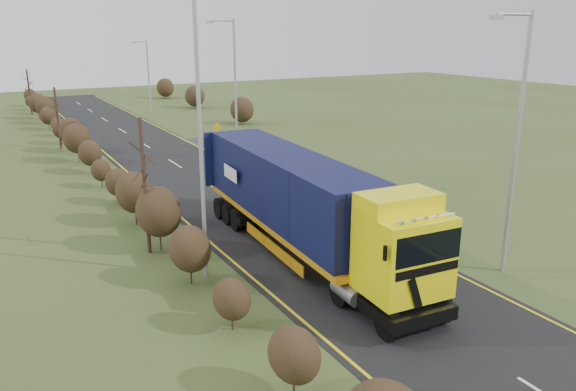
# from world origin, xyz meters

# --- Properties ---
(ground) EXTENTS (160.00, 160.00, 0.00)m
(ground) POSITION_xyz_m (0.00, 0.00, 0.00)
(ground) COLOR #3B491F
(ground) RESTS_ON ground
(road) EXTENTS (8.00, 120.00, 0.02)m
(road) POSITION_xyz_m (0.00, 10.00, 0.01)
(road) COLOR black
(road) RESTS_ON ground
(layby) EXTENTS (6.00, 18.00, 0.02)m
(layby) POSITION_xyz_m (6.50, 20.00, 0.01)
(layby) COLOR #292624
(layby) RESTS_ON ground
(lane_markings) EXTENTS (7.52, 116.00, 0.01)m
(lane_markings) POSITION_xyz_m (0.00, 9.69, 0.03)
(lane_markings) COLOR yellow
(lane_markings) RESTS_ON road
(hedgerow) EXTENTS (2.24, 102.04, 6.05)m
(hedgerow) POSITION_xyz_m (-6.00, 7.89, 1.62)
(hedgerow) COLOR black
(hedgerow) RESTS_ON ground
(lorry) EXTENTS (3.52, 16.21, 4.48)m
(lorry) POSITION_xyz_m (-0.80, 0.29, 2.54)
(lorry) COLOR black
(lorry) RESTS_ON ground
(car_red_hatchback) EXTENTS (3.19, 4.65, 1.47)m
(car_red_hatchback) POSITION_xyz_m (5.64, 17.54, 0.74)
(car_red_hatchback) COLOR maroon
(car_red_hatchback) RESTS_ON ground
(car_blue_sedan) EXTENTS (4.01, 4.59, 1.50)m
(car_blue_sedan) POSITION_xyz_m (6.41, 22.81, 0.75)
(car_blue_sedan) COLOR #0F0B40
(car_blue_sedan) RESTS_ON ground
(streetlight_near) EXTENTS (2.17, 0.21, 10.28)m
(streetlight_near) POSITION_xyz_m (5.51, -5.09, 5.71)
(streetlight_near) COLOR #A4A6A9
(streetlight_near) RESTS_ON ground
(streetlight_mid) EXTENTS (2.18, 0.21, 10.32)m
(streetlight_mid) POSITION_xyz_m (4.45, 18.98, 5.73)
(streetlight_mid) COLOR #A4A6A9
(streetlight_mid) RESTS_ON ground
(streetlight_far) EXTENTS (1.78, 0.18, 8.31)m
(streetlight_far) POSITION_xyz_m (5.70, 46.01, 4.56)
(streetlight_far) COLOR #A4A6A9
(streetlight_far) RESTS_ON ground
(left_pole) EXTENTS (0.16, 0.16, 10.99)m
(left_pole) POSITION_xyz_m (-5.20, 0.43, 5.49)
(left_pole) COLOR #A4A6A9
(left_pole) RESTS_ON ground
(speed_sign) EXTENTS (0.59, 0.10, 2.15)m
(speed_sign) POSITION_xyz_m (5.58, 13.27, 1.48)
(speed_sign) COLOR #A4A6A9
(speed_sign) RESTS_ON ground
(warning_board) EXTENTS (0.81, 0.11, 2.13)m
(warning_board) POSITION_xyz_m (5.00, 23.82, 1.32)
(warning_board) COLOR #A4A6A9
(warning_board) RESTS_ON ground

